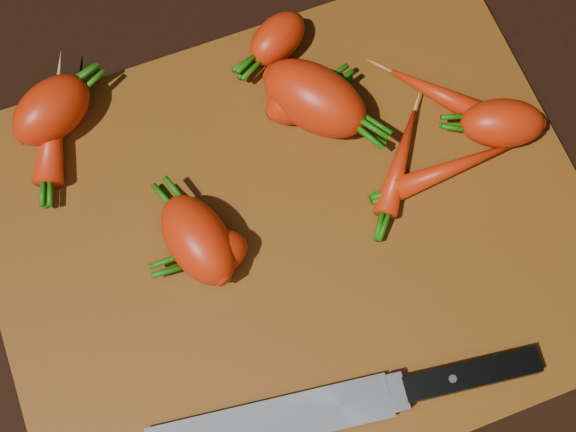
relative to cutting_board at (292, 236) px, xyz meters
name	(u,v)px	position (x,y,z in m)	size (l,w,h in m)	color
ground	(292,240)	(0.00, 0.00, -0.01)	(2.00, 2.00, 0.01)	black
cutting_board	(292,236)	(0.00, 0.00, 0.00)	(0.50, 0.40, 0.01)	brown
carrot_0	(51,110)	(-0.16, 0.17, 0.03)	(0.08, 0.05, 0.05)	red
carrot_1	(213,253)	(-0.07, 0.00, 0.03)	(0.06, 0.04, 0.04)	red
carrot_2	(315,98)	(0.06, 0.10, 0.03)	(0.10, 0.06, 0.06)	red
carrot_3	(198,240)	(-0.08, 0.01, 0.03)	(0.08, 0.05, 0.05)	red
carrot_4	(277,39)	(0.05, 0.17, 0.02)	(0.06, 0.04, 0.04)	red
carrot_5	(298,99)	(0.05, 0.11, 0.03)	(0.06, 0.04, 0.04)	red
carrot_6	(502,123)	(0.20, 0.02, 0.03)	(0.07, 0.04, 0.04)	red
carrot_7	(400,161)	(0.11, 0.02, 0.02)	(0.10, 0.02, 0.02)	red
carrot_8	(458,166)	(0.15, 0.00, 0.02)	(0.12, 0.02, 0.02)	red
carrot_9	(444,97)	(0.17, 0.07, 0.02)	(0.10, 0.03, 0.03)	red
carrot_10	(53,128)	(-0.16, 0.16, 0.02)	(0.10, 0.03, 0.03)	red
knife	(294,417)	(-0.05, -0.14, 0.01)	(0.31, 0.07, 0.02)	gray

